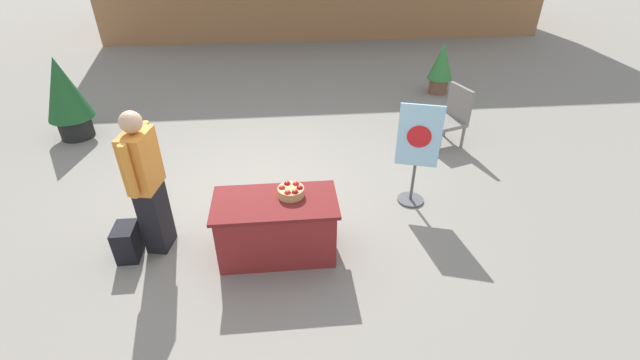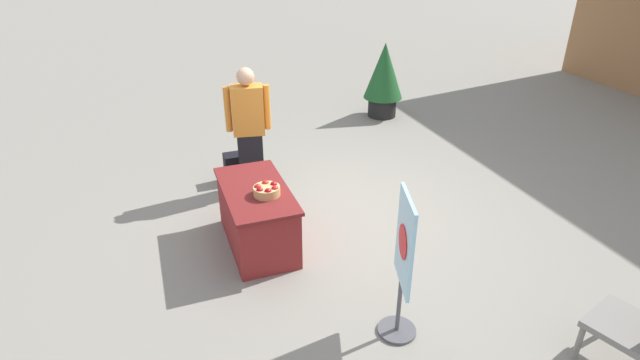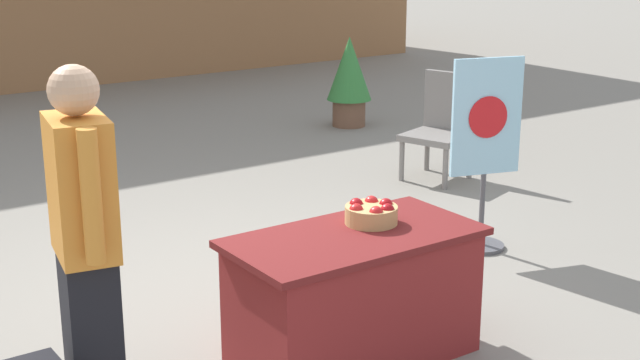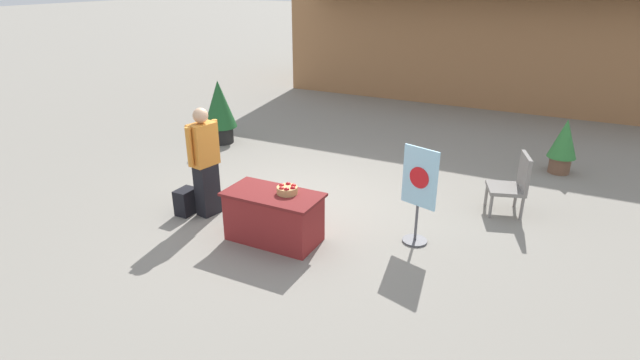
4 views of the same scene
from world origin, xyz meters
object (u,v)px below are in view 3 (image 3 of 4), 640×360
apple_basket (371,213)px  patio_chair (443,123)px  display_table (354,297)px  potted_plant_near_left (349,77)px  person_visitor (85,244)px  poster_board (485,148)px

apple_basket → patio_chair: size_ratio=0.30×
display_table → apple_basket: size_ratio=4.69×
display_table → potted_plant_near_left: potted_plant_near_left is taller
person_visitor → patio_chair: bearing=37.6°
poster_board → patio_chair: poster_board is taller
poster_board → potted_plant_near_left: poster_board is taller
patio_chair → potted_plant_near_left: (0.61, 2.31, 0.06)m
person_visitor → poster_board: person_visitor is taller
patio_chair → potted_plant_near_left: potted_plant_near_left is taller
poster_board → patio_chair: size_ratio=1.44×
display_table → person_visitor: person_visitor is taller
apple_basket → person_visitor: 1.60m
apple_basket → poster_board: 1.84m
display_table → potted_plant_near_left: (3.54, 4.80, 0.22)m
poster_board → patio_chair: bearing=163.5°
potted_plant_near_left → apple_basket: bearing=-125.5°
poster_board → potted_plant_near_left: bearing=173.9°
poster_board → person_visitor: bearing=-62.1°
apple_basket → patio_chair: bearing=41.2°
display_table → poster_board: bearing=25.2°
display_table → apple_basket: apple_basket is taller
apple_basket → person_visitor: (-1.58, 0.17, 0.10)m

